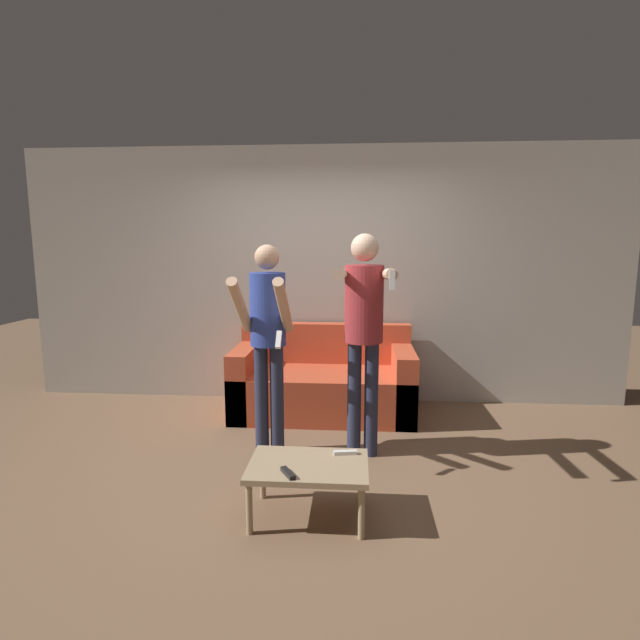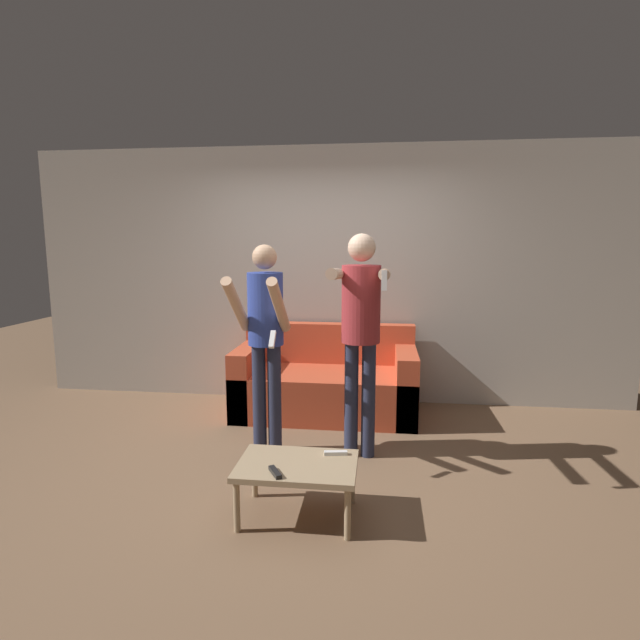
{
  "view_description": "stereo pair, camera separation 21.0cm",
  "coord_description": "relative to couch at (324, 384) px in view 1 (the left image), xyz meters",
  "views": [
    {
      "loc": [
        0.37,
        -3.57,
        1.71
      ],
      "look_at": [
        0.04,
        0.76,
        1.03
      ],
      "focal_mm": 28.0,
      "sensor_mm": 36.0,
      "label": 1
    },
    {
      "loc": [
        0.58,
        -3.55,
        1.71
      ],
      "look_at": [
        0.04,
        0.76,
        1.03
      ],
      "focal_mm": 28.0,
      "sensor_mm": 36.0,
      "label": 2
    }
  ],
  "objects": [
    {
      "name": "person_standing_left",
      "position": [
        -0.38,
        -1.01,
        0.74
      ],
      "size": [
        0.4,
        0.68,
        1.69
      ],
      "color": "#282D47",
      "rests_on": "ground_plane"
    },
    {
      "name": "ground_plane",
      "position": [
        -0.04,
        -1.28,
        -0.3
      ],
      "size": [
        14.0,
        14.0,
        0.0
      ],
      "primitive_type": "plane",
      "color": "brown"
    },
    {
      "name": "wall_back",
      "position": [
        -0.04,
        0.47,
        1.05
      ],
      "size": [
        6.4,
        0.06,
        2.7
      ],
      "color": "#B7B2A8",
      "rests_on": "ground_plane"
    },
    {
      "name": "person_standing_right",
      "position": [
        0.38,
        -1.01,
        0.82
      ],
      "size": [
        0.42,
        0.78,
        1.78
      ],
      "color": "#282D47",
      "rests_on": "ground_plane"
    },
    {
      "name": "remote_far",
      "position": [
        0.26,
        -1.8,
        0.07
      ],
      "size": [
        0.15,
        0.06,
        0.02
      ],
      "color": "white",
      "rests_on": "coffee_table"
    },
    {
      "name": "coffee_table",
      "position": [
        0.03,
        -1.95,
        0.02
      ],
      "size": [
        0.74,
        0.5,
        0.36
      ],
      "color": "tan",
      "rests_on": "ground_plane"
    },
    {
      "name": "remote_near",
      "position": [
        -0.07,
        -2.11,
        0.07
      ],
      "size": [
        0.11,
        0.15,
        0.02
      ],
      "color": "black",
      "rests_on": "coffee_table"
    },
    {
      "name": "couch",
      "position": [
        0.0,
        0.0,
        0.0
      ],
      "size": [
        1.77,
        0.89,
        0.86
      ],
      "color": "#C64C2D",
      "rests_on": "ground_plane"
    }
  ]
}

